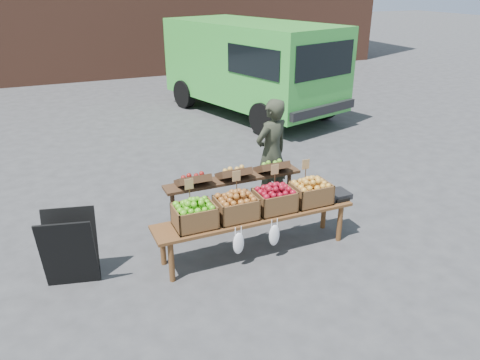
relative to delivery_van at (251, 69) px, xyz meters
name	(u,v)px	position (x,y,z in m)	size (l,w,h in m)	color
ground	(237,276)	(-3.35, -6.85, -1.19)	(80.00, 80.00, 0.00)	#3E3E41
delivery_van	(251,69)	(0.00, 0.00, 0.00)	(2.43, 5.30, 2.37)	green
vendor	(272,153)	(-2.04, -5.18, -0.32)	(0.63, 0.41, 1.73)	#2C3023
chalkboard_sign	(70,249)	(-5.20, -6.18, -0.72)	(0.61, 0.34, 0.93)	black
back_table	(234,196)	(-2.91, -5.70, -0.67)	(2.10, 0.44, 1.04)	#3C2717
display_bench	(255,233)	(-2.91, -6.42, -0.90)	(2.70, 0.56, 0.57)	brown
crate_golden_apples	(195,216)	(-3.73, -6.42, -0.48)	(0.50, 0.40, 0.28)	#4C9E14
crate_russet_pears	(236,208)	(-3.18, -6.42, -0.48)	(0.50, 0.40, 0.28)	#A65520
crate_red_apples	(275,200)	(-2.63, -6.42, -0.48)	(0.50, 0.40, 0.28)	maroon
crate_green_apples	(311,193)	(-2.08, -6.42, -0.48)	(0.50, 0.40, 0.28)	gold
weighing_scale	(336,195)	(-1.66, -6.42, -0.58)	(0.34, 0.30, 0.08)	black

